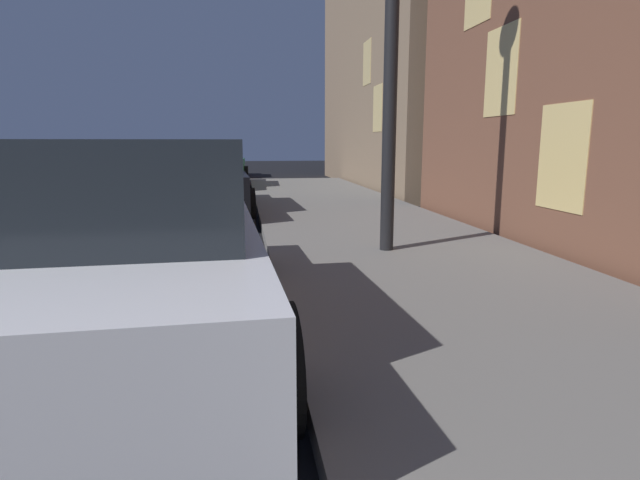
# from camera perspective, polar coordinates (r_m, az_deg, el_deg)

# --- Properties ---
(car_white) EXTENTS (2.22, 4.55, 1.43)m
(car_white) POSITION_cam_1_polar(r_m,az_deg,el_deg) (3.81, -21.39, -0.63)
(car_white) COLOR silver
(car_white) RESTS_ON ground
(car_black) EXTENTS (2.17, 4.50, 1.43)m
(car_black) POSITION_cam_1_polar(r_m,az_deg,el_deg) (10.24, -13.46, 6.50)
(car_black) COLOR black
(car_black) RESTS_ON ground
(car_green) EXTENTS (2.18, 4.40, 1.43)m
(car_green) POSITION_cam_1_polar(r_m,az_deg,el_deg) (15.85, -11.80, 7.91)
(car_green) COLOR #19592D
(car_green) RESTS_ON ground
(car_red) EXTENTS (2.06, 4.28, 1.43)m
(car_red) POSITION_cam_1_polar(r_m,az_deg,el_deg) (21.87, -10.96, 8.66)
(car_red) COLOR maroon
(car_red) RESTS_ON ground
(building_far) EXTENTS (8.48, 11.26, 8.35)m
(building_far) POSITION_cam_1_polar(r_m,az_deg,el_deg) (18.70, 17.20, 18.73)
(building_far) COLOR #8C7259
(building_far) RESTS_ON ground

